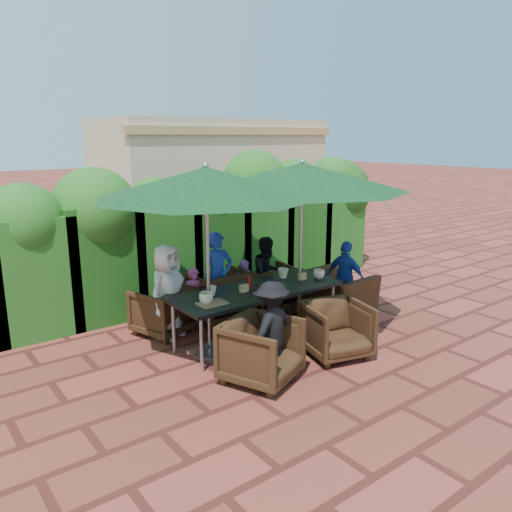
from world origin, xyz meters
TOP-DOWN VIEW (x-y plane):
  - ground at (0.00, 0.00)m, footprint 80.00×80.00m
  - dining_table at (-0.14, 0.09)m, footprint 2.41×0.90m
  - umbrella_left at (-0.89, 0.12)m, footprint 2.72×2.72m
  - umbrella_right at (0.66, 0.11)m, footprint 2.95×2.95m
  - chair_far_left at (-1.04, 1.12)m, footprint 0.91×0.88m
  - chair_far_mid at (-0.09, 1.08)m, footprint 0.85×0.80m
  - chair_far_right at (0.82, 1.00)m, footprint 0.87×0.83m
  - chair_near_left at (-0.80, -0.86)m, footprint 1.01×0.98m
  - chair_near_right at (0.38, -0.91)m, footprint 0.91×0.88m
  - chair_end_right at (1.49, 0.15)m, footprint 0.70×1.05m
  - adult_far_left at (-1.04, 0.96)m, footprint 0.76×0.62m
  - adult_far_mid at (-0.13, 1.08)m, footprint 0.53×0.45m
  - adult_far_right at (0.75, 0.98)m, footprint 0.59×0.37m
  - adult_near_left at (-0.69, -0.87)m, footprint 0.84×0.53m
  - adult_end_right at (1.66, 0.13)m, footprint 0.46×0.74m
  - child_left at (-0.56, 1.04)m, footprint 0.40×0.38m
  - child_right at (0.36, 1.04)m, footprint 0.35×0.30m
  - pedestrian_a at (1.91, 4.06)m, footprint 1.56×0.96m
  - pedestrian_b at (2.41, 4.50)m, footprint 0.79×0.55m
  - pedestrian_c at (3.24, 4.38)m, footprint 1.35×1.07m
  - cup_a at (-1.01, -0.01)m, footprint 0.18×0.18m
  - cup_b at (-0.78, 0.22)m, footprint 0.13×0.13m
  - cup_c at (-0.11, -0.08)m, footprint 0.16×0.16m
  - cup_d at (0.48, 0.27)m, footprint 0.16×0.16m
  - cup_e at (0.89, -0.05)m, footprint 0.16×0.16m
  - ketchup_bottle at (-0.24, 0.12)m, footprint 0.04×0.04m
  - sauce_bottle at (-0.19, 0.20)m, footprint 0.04×0.04m
  - serving_tray at (-0.96, -0.08)m, footprint 0.35×0.25m
  - number_block_left at (-0.35, 0.09)m, footprint 0.12×0.06m
  - number_block_right at (0.65, 0.05)m, footprint 0.12×0.06m
  - hedge_wall at (-0.16, 2.32)m, footprint 9.10×1.60m
  - building at (3.50, 6.99)m, footprint 6.20×3.08m

SIDE VIEW (x-z plane):
  - ground at x=0.00m, z-range 0.00..0.00m
  - chair_far_left at x=-1.04m, z-range 0.00..0.76m
  - chair_near_right at x=0.38m, z-range 0.00..0.78m
  - chair_far_right at x=0.82m, z-range 0.00..0.80m
  - chair_near_left at x=-0.80m, z-range 0.00..0.81m
  - chair_far_mid at x=-0.09m, z-range 0.00..0.85m
  - child_right at x=0.36m, z-range 0.00..0.89m
  - child_left at x=-0.56m, z-range 0.00..0.90m
  - chair_end_right at x=1.49m, z-range 0.00..0.90m
  - adult_end_right at x=1.66m, z-range 0.00..1.17m
  - adult_near_left at x=-0.69m, z-range 0.00..1.21m
  - adult_far_right at x=0.75m, z-range 0.00..1.22m
  - adult_far_left at x=-1.04m, z-range 0.00..1.33m
  - dining_table at x=-0.14m, z-range 0.30..1.05m
  - adult_far_mid at x=-0.13m, z-range 0.00..1.38m
  - serving_tray at x=-0.96m, z-range 0.75..0.77m
  - pedestrian_b at x=2.41m, z-range 0.00..1.53m
  - pedestrian_a at x=1.91m, z-range 0.00..1.58m
  - number_block_left at x=-0.35m, z-range 0.75..0.85m
  - number_block_right at x=0.65m, z-range 0.75..0.85m
  - cup_b at x=-0.78m, z-range 0.75..0.87m
  - cup_c at x=-0.11m, z-range 0.75..0.88m
  - cup_e at x=0.89m, z-range 0.75..0.88m
  - cup_a at x=-1.01m, z-range 0.75..0.89m
  - cup_d at x=0.48m, z-range 0.75..0.90m
  - ketchup_bottle at x=-0.24m, z-range 0.75..0.92m
  - sauce_bottle at x=-0.19m, z-range 0.75..0.92m
  - pedestrian_c at x=3.24m, z-range 0.00..1.93m
  - hedge_wall at x=-0.16m, z-range 0.04..2.57m
  - building at x=3.50m, z-range 0.01..3.21m
  - umbrella_left at x=-0.89m, z-range 0.98..3.44m
  - umbrella_right at x=0.66m, z-range 0.98..3.44m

